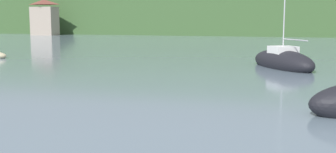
# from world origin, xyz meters

# --- Properties ---
(wooded_hillside) EXTENTS (352.00, 56.24, 29.61)m
(wooded_hillside) POSITION_xyz_m (-20.23, 156.93, 6.85)
(wooded_hillside) COLOR #38562D
(wooded_hillside) RESTS_ON ground_plane
(shore_building_west) EXTENTS (6.50, 3.97, 8.99)m
(shore_building_west) POSITION_xyz_m (-56.12, 119.17, 4.37)
(shore_building_west) COLOR gray
(shore_building_west) RESTS_ON ground_plane
(sailboat_far_3) EXTENTS (6.73, 8.37, 12.83)m
(sailboat_far_3) POSITION_xyz_m (4.77, 62.75, 0.53)
(sailboat_far_3) COLOR black
(sailboat_far_3) RESTS_ON ground_plane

